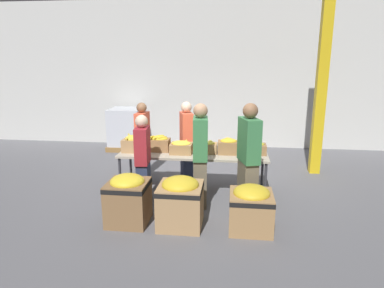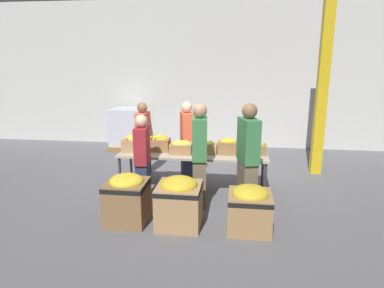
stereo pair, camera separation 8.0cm
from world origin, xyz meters
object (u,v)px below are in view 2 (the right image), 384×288
Objects in this scene: banana_box_0 at (134,143)px; banana_box_2 at (181,147)px; banana_box_1 at (159,143)px; support_pillar at (323,81)px; volunteer_4 at (187,142)px; volunteer_2 at (143,140)px; volunteer_3 at (248,159)px; donation_bin_2 at (250,207)px; donation_bin_0 at (127,197)px; banana_box_3 at (206,147)px; volunteer_1 at (200,156)px; sorting_table at (193,156)px; pallet_stack_0 at (128,129)px; donation_bin_1 at (179,200)px; volunteer_0 at (142,161)px; banana_box_4 at (228,146)px; banana_box_5 at (255,148)px.

banana_box_0 reaches higher than banana_box_2.
support_pillar is at bearing 22.43° from banana_box_1.
volunteer_4 is at bearing -163.70° from support_pillar.
volunteer_2 is 0.88× the size of volunteer_3.
support_pillar reaches higher than donation_bin_2.
donation_bin_2 is (1.23, -1.37, -0.50)m from banana_box_2.
donation_bin_0 is at bearing -34.46° from volunteer_4.
volunteer_3 is at bearing -31.49° from banana_box_2.
banana_box_3 is 2.89m from support_pillar.
volunteer_1 reaches higher than banana_box_1.
volunteer_4 is (-0.21, 0.60, 0.11)m from sorting_table.
volunteer_4 is 3.04m from pallet_stack_0.
donation_bin_2 is (1.01, -1.41, -0.34)m from sorting_table.
donation_bin_1 is (0.64, -1.49, -0.49)m from banana_box_1.
banana_box_2 is at bearing -14.40° from banana_box_1.
banana_box_1 is at bearing 10.83° from banana_box_0.
banana_box_2 reaches higher than donation_bin_0.
support_pillar is (2.29, 1.35, 1.14)m from banana_box_3.
volunteer_4 is (0.46, 0.52, -0.08)m from banana_box_1.
volunteer_0 is at bearing -147.44° from support_pillar.
banana_box_4 is 0.22× the size of volunteer_1.
volunteer_4 is at bearing 159.39° from banana_box_5.
pallet_stack_0 is at bearing 107.50° from donation_bin_0.
donation_bin_1 is (-1.00, -0.64, -0.48)m from volunteer_3.
volunteer_2 is (-1.35, 1.41, -0.09)m from volunteer_1.
banana_box_1 is 0.25× the size of volunteer_4.
banana_box_0 is at bearing -73.92° from volunteer_4.
sorting_table is 6.82× the size of banana_box_0.
volunteer_2 is 3.10m from donation_bin_2.
banana_box_4 reaches higher than donation_bin_1.
volunteer_3 reaches higher than donation_bin_0.
volunteer_1 is 1.12× the size of volunteer_2.
banana_box_3 is at bearing -177.24° from banana_box_5.
donation_bin_1 is (0.18, -2.00, -0.40)m from volunteer_4.
volunteer_2 is at bearing 139.71° from banana_box_2.
volunteer_0 is at bearing -142.99° from banana_box_3.
banana_box_2 is 1.91m from donation_bin_2.
banana_box_1 is 0.26× the size of volunteer_2.
volunteer_3 is at bearing -19.81° from banana_box_0.
sorting_table is 3.63m from pallet_stack_0.
banana_box_5 is 0.52× the size of donation_bin_0.
support_pillar is (1.51, 2.80, 1.64)m from donation_bin_2.
pallet_stack_0 is (-2.42, 2.85, -0.30)m from banana_box_3.
support_pillar is at bearing -54.30° from volunteer_1.
banana_box_0 is 1.00× the size of banana_box_3.
volunteer_4 is (-0.86, 0.56, -0.08)m from banana_box_4.
volunteer_2 is at bearing 37.30° from volunteer_3.
banana_box_3 is 1.10m from volunteer_3.
donation_bin_0 is (-1.02, -0.77, -0.46)m from volunteer_1.
volunteer_4 is at bearing 121.29° from donation_bin_2.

